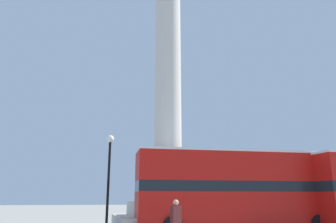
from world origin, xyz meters
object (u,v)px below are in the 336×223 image
Objects in this scene: equestrian_statue at (263,201)px; bus_b at (238,187)px; monument_column at (168,113)px; pedestrian_near_lamp at (176,220)px; street_lamp at (109,177)px.

bus_b is at bearing -112.66° from equestrian_statue.
equestrian_statue reaches higher than bus_b.
monument_column reaches higher than pedestrian_near_lamp.
bus_b is 2.16× the size of street_lamp.
monument_column reaches higher than street_lamp.
monument_column is at bearing 143.72° from bus_b.
equestrian_statue is 15.84m from pedestrian_near_lamp.
street_lamp is at bearing -139.15° from equestrian_statue.
street_lamp is (-7.10, 1.28, 0.52)m from bus_b.
monument_column is 6.52m from bus_b.
equestrian_statue is at bearing 25.90° from street_lamp.
street_lamp is at bearing 83.16° from pedestrian_near_lamp.
equestrian_statue reaches higher than street_lamp.
equestrian_statue is 1.08× the size of street_lamp.
bus_b is at bearing 11.53° from pedestrian_near_lamp.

